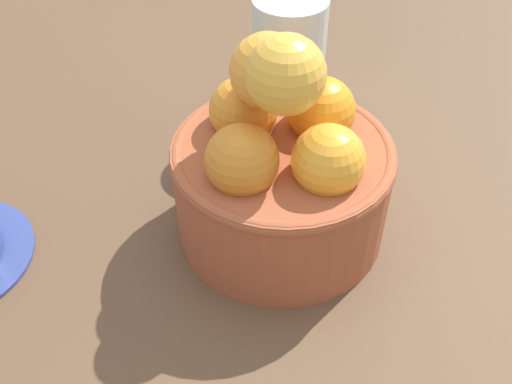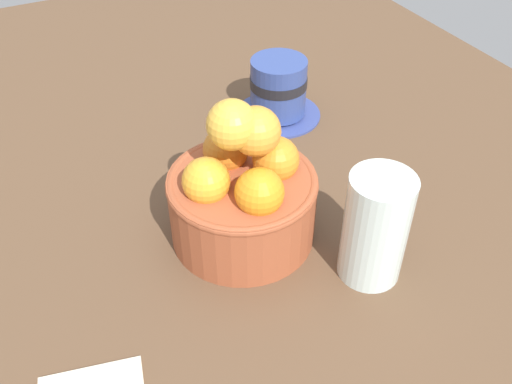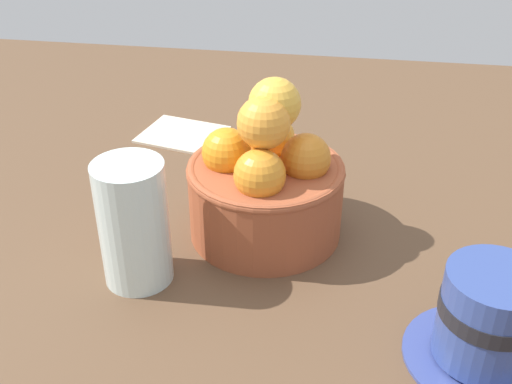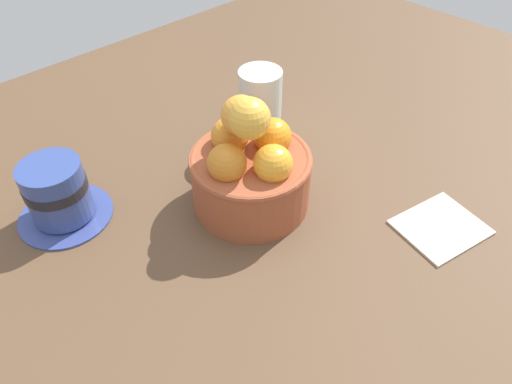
# 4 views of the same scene
# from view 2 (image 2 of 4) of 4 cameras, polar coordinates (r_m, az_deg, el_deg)

# --- Properties ---
(ground_plane) EXTENTS (1.47, 1.05, 0.03)m
(ground_plane) POSITION_cam_2_polar(r_m,az_deg,el_deg) (0.61, -1.27, -5.32)
(ground_plane) COLOR brown
(terracotta_bowl) EXTENTS (0.15, 0.15, 0.16)m
(terracotta_bowl) POSITION_cam_2_polar(r_m,az_deg,el_deg) (0.56, -1.34, -0.10)
(terracotta_bowl) COLOR #9E4C2D
(terracotta_bowl) RESTS_ON ground_plane
(coffee_cup) EXTENTS (0.12, 0.12, 0.08)m
(coffee_cup) POSITION_cam_2_polar(r_m,az_deg,el_deg) (0.76, 2.24, 10.14)
(coffee_cup) COLOR #37468A
(coffee_cup) RESTS_ON ground_plane
(water_glass) EXTENTS (0.06, 0.06, 0.11)m
(water_glass) POSITION_cam_2_polar(r_m,az_deg,el_deg) (0.53, 11.84, -3.53)
(water_glass) COLOR silver
(water_glass) RESTS_ON ground_plane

